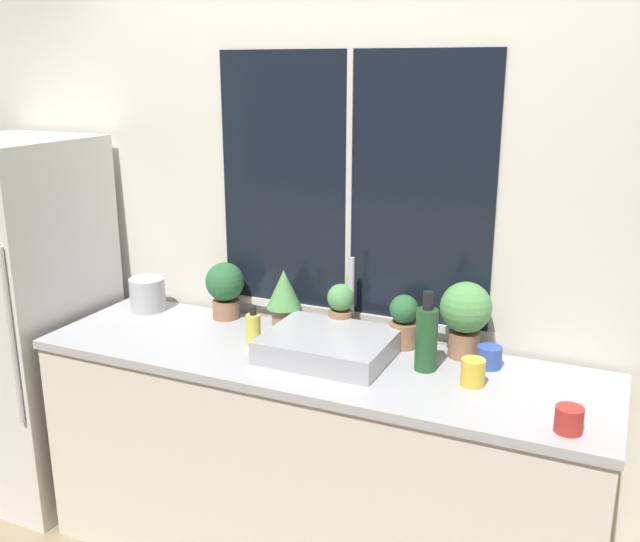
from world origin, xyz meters
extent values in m
cube|color=silver|center=(0.00, 0.70, 1.35)|extent=(8.00, 0.06, 2.70)
cube|color=black|center=(0.00, 0.66, 1.55)|extent=(1.19, 0.01, 1.07)
cube|color=beige|center=(0.00, 0.65, 1.55)|extent=(0.02, 0.01, 1.07)
cube|color=beige|center=(0.00, 0.65, 0.99)|extent=(1.25, 0.04, 0.03)
cube|color=silver|center=(-2.06, 1.50, 1.35)|extent=(0.06, 7.00, 2.70)
cube|color=silver|center=(0.00, 0.31, 0.45)|extent=(2.23, 0.63, 0.89)
cube|color=#ADADB2|center=(0.00, 0.31, 0.91)|extent=(2.26, 0.65, 0.03)
cube|color=silver|center=(-1.48, 0.30, 0.86)|extent=(0.61, 0.66, 1.71)
cylinder|color=silver|center=(-1.21, -0.04, 0.94)|extent=(0.02, 0.02, 0.77)
cube|color=#ADADB2|center=(0.05, 0.34, 0.97)|extent=(0.48, 0.40, 0.09)
cylinder|color=#B7B7BC|center=(0.05, 0.57, 0.94)|extent=(0.04, 0.04, 0.03)
cylinder|color=#B7B7BC|center=(0.05, 0.57, 1.11)|extent=(0.02, 0.02, 0.31)
cylinder|color=#9E6B4C|center=(-0.55, 0.56, 0.97)|extent=(0.12, 0.12, 0.08)
sphere|color=#2D6638|center=(-0.55, 0.56, 1.10)|extent=(0.17, 0.17, 0.17)
cylinder|color=#9E6B4C|center=(-0.25, 0.56, 0.97)|extent=(0.11, 0.11, 0.09)
cone|color=#569951|center=(-0.25, 0.56, 1.10)|extent=(0.15, 0.15, 0.17)
cylinder|color=#9E6B4C|center=(0.01, 0.56, 0.99)|extent=(0.10, 0.10, 0.11)
sphere|color=#569951|center=(0.01, 0.56, 1.10)|extent=(0.11, 0.11, 0.11)
cylinder|color=#9E6B4C|center=(0.28, 0.56, 0.98)|extent=(0.11, 0.11, 0.10)
sphere|color=#2D6638|center=(0.28, 0.56, 1.09)|extent=(0.12, 0.12, 0.12)
cylinder|color=#9E6B4C|center=(0.53, 0.56, 0.98)|extent=(0.12, 0.12, 0.10)
sphere|color=#569951|center=(0.53, 0.56, 1.13)|extent=(0.20, 0.20, 0.20)
cylinder|color=#DBD14C|center=(-0.28, 0.33, 0.99)|extent=(0.06, 0.06, 0.13)
cylinder|color=black|center=(-0.28, 0.33, 1.07)|extent=(0.03, 0.03, 0.04)
cylinder|color=#235128|center=(0.43, 0.37, 1.05)|extent=(0.08, 0.08, 0.24)
cylinder|color=black|center=(0.43, 0.37, 1.20)|extent=(0.04, 0.04, 0.07)
cylinder|color=#B72D28|center=(0.96, 0.10, 0.97)|extent=(0.09, 0.09, 0.08)
cylinder|color=#3351AD|center=(0.64, 0.49, 0.97)|extent=(0.09, 0.09, 0.08)
cylinder|color=gold|center=(0.62, 0.31, 0.98)|extent=(0.09, 0.09, 0.10)
cylinder|color=#B2B2B7|center=(-0.93, 0.50, 1.00)|extent=(0.16, 0.16, 0.15)
cone|color=#B2B2B7|center=(-0.93, 0.50, 1.09)|extent=(0.14, 0.14, 0.02)
camera|label=1|loc=(1.07, -2.02, 2.02)|focal=40.00mm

